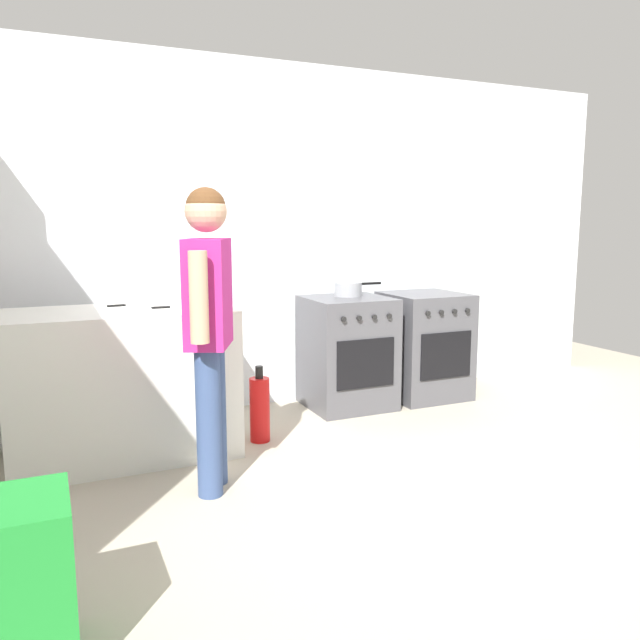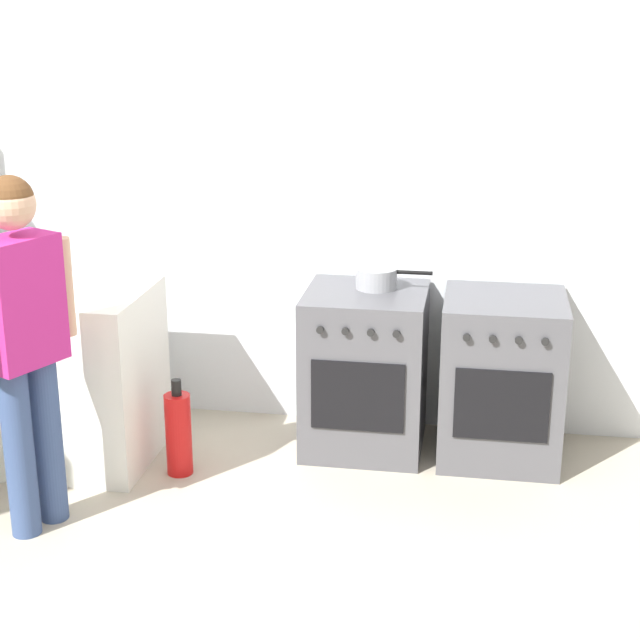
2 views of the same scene
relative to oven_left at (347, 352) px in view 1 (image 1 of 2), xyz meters
The scene contains 10 objects.
ground_plane 1.67m from the oven_left, 102.51° to the right, with size 8.00×8.00×0.00m, color #ADA38E.
back_wall 1.01m from the oven_left, 133.25° to the left, with size 6.00×0.10×2.60m, color silver.
counter_unit 1.74m from the oven_left, 167.46° to the right, with size 1.30×0.70×0.90m, color silver.
oven_left is the anchor object (origin of this frame).
oven_right 0.70m from the oven_left, ahead, with size 0.61×0.62×0.85m.
pot 0.49m from the oven_left, 59.85° to the left, with size 0.39×0.21×0.11m.
knife_bread 1.69m from the oven_left, 165.46° to the right, with size 0.35×0.04×0.01m.
knife_utility 1.72m from the oven_left, behind, with size 0.25×0.06×0.01m.
person 1.79m from the oven_left, 141.00° to the right, with size 0.32×0.53×1.59m.
fire_extinguisher 1.01m from the oven_left, 151.22° to the right, with size 0.13×0.13×0.50m.
Camera 1 is at (-1.75, -2.63, 1.41)m, focal length 35.00 mm.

